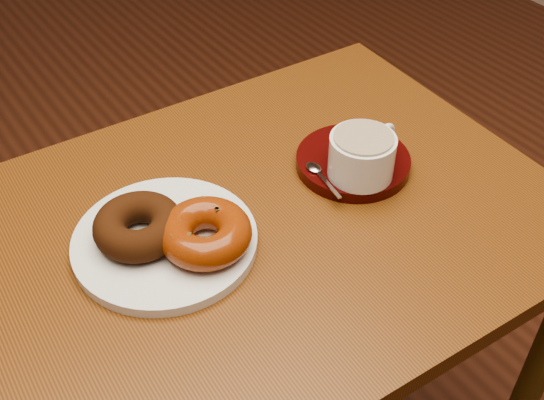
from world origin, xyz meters
TOP-DOWN VIEW (x-y plane):
  - cafe_table at (0.21, 0.20)m, footprint 0.85×0.65m
  - donut_plate at (0.07, 0.22)m, footprint 0.28×0.28m
  - donut_cinnamon at (0.05, 0.24)m, footprint 0.13×0.13m
  - donut_caramel at (0.11, 0.18)m, footprint 0.12×0.12m
  - saucer at (0.38, 0.21)m, footprint 0.22×0.22m
  - coffee_cup at (0.36, 0.18)m, footprint 0.12×0.09m
  - teaspoon at (0.31, 0.21)m, footprint 0.02×0.09m

SIDE VIEW (x-z plane):
  - cafe_table at x=0.21m, z-range 0.26..1.03m
  - donut_plate at x=0.07m, z-range 0.77..0.78m
  - saucer at x=0.38m, z-range 0.77..0.79m
  - teaspoon at x=0.31m, z-range 0.79..0.79m
  - donut_cinnamon at x=0.05m, z-range 0.78..0.83m
  - donut_caramel at x=0.11m, z-range 0.78..0.83m
  - coffee_cup at x=0.36m, z-range 0.79..0.85m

